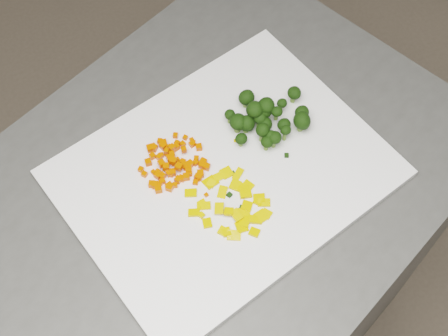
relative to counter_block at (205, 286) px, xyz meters
name	(u,v)px	position (x,y,z in m)	size (l,w,h in m)	color
counter_block	(205,286)	(0.00, 0.00, 0.00)	(0.89, 0.63, 0.90)	#454542
cutting_board	(224,173)	(0.05, 0.01, 0.46)	(0.48, 0.37, 0.01)	white
carrot_pile	(174,159)	(-0.02, 0.05, 0.48)	(0.11, 0.11, 0.03)	#E24102
pepper_pile	(226,206)	(0.03, -0.05, 0.47)	(0.12, 0.12, 0.02)	#DDA50B
broccoli_pile	(265,109)	(0.15, 0.07, 0.49)	(0.13, 0.13, 0.06)	black
carrot_cube_0	(166,167)	(-0.03, 0.05, 0.48)	(0.01, 0.01, 0.01)	#E24102
carrot_cube_1	(196,163)	(0.01, 0.04, 0.47)	(0.01, 0.01, 0.01)	#E24102
carrot_cube_2	(171,159)	(-0.02, 0.06, 0.48)	(0.01, 0.01, 0.01)	#E24102
carrot_cube_3	(160,141)	(-0.02, 0.10, 0.47)	(0.01, 0.01, 0.01)	#E24102
carrot_cube_4	(159,157)	(-0.03, 0.07, 0.47)	(0.01, 0.01, 0.01)	#E24102
carrot_cube_5	(170,150)	(-0.01, 0.08, 0.47)	(0.01, 0.01, 0.01)	#E24102
carrot_cube_6	(141,169)	(-0.07, 0.06, 0.47)	(0.01, 0.01, 0.01)	#E24102
carrot_cube_7	(192,140)	(0.03, 0.08, 0.47)	(0.01, 0.01, 0.01)	#E24102
carrot_cube_8	(174,185)	(-0.03, 0.02, 0.47)	(0.01, 0.01, 0.01)	#E24102
carrot_cube_9	(154,147)	(-0.03, 0.09, 0.47)	(0.01, 0.01, 0.01)	#E24102
carrot_cube_10	(163,181)	(-0.04, 0.03, 0.47)	(0.01, 0.01, 0.01)	#E24102
carrot_cube_11	(162,163)	(-0.04, 0.05, 0.48)	(0.01, 0.01, 0.01)	#E24102
carrot_cube_12	(183,162)	(0.00, 0.05, 0.47)	(0.01, 0.01, 0.01)	#E24102
carrot_cube_13	(175,185)	(-0.03, 0.01, 0.47)	(0.01, 0.01, 0.01)	#E24102
carrot_cube_14	(192,144)	(0.02, 0.07, 0.47)	(0.01, 0.01, 0.01)	#E24102
carrot_cube_15	(163,146)	(-0.02, 0.09, 0.47)	(0.01, 0.01, 0.01)	#E24102
carrot_cube_16	(148,162)	(-0.05, 0.07, 0.47)	(0.01, 0.01, 0.01)	#E24102
carrot_cube_17	(189,173)	(0.00, 0.02, 0.47)	(0.01, 0.01, 0.01)	#E24102
carrot_cube_18	(203,162)	(0.03, 0.03, 0.47)	(0.01, 0.01, 0.01)	#E24102
carrot_cube_19	(177,143)	(0.00, 0.08, 0.47)	(0.01, 0.01, 0.01)	#E24102
carrot_cube_20	(153,156)	(-0.04, 0.08, 0.47)	(0.01, 0.01, 0.01)	#E24102
carrot_cube_21	(153,172)	(-0.05, 0.05, 0.47)	(0.01, 0.01, 0.01)	#E24102
carrot_cube_22	(175,135)	(0.01, 0.10, 0.47)	(0.01, 0.01, 0.01)	#E24102
carrot_cube_23	(197,177)	(0.01, 0.01, 0.47)	(0.01, 0.01, 0.01)	#E24102
carrot_cube_24	(179,167)	(-0.01, 0.04, 0.48)	(0.01, 0.01, 0.01)	#E24102
carrot_cube_25	(167,151)	(-0.02, 0.07, 0.48)	(0.01, 0.01, 0.01)	#E24102
carrot_cube_26	(170,186)	(-0.04, 0.02, 0.47)	(0.01, 0.01, 0.01)	#E24102
carrot_cube_27	(199,176)	(0.01, 0.01, 0.47)	(0.01, 0.01, 0.01)	#E24102
carrot_cube_28	(144,174)	(-0.07, 0.05, 0.47)	(0.01, 0.01, 0.01)	#E24102
carrot_cube_29	(158,189)	(-0.06, 0.02, 0.47)	(0.01, 0.01, 0.01)	#E24102
carrot_cube_30	(186,177)	(-0.01, 0.02, 0.47)	(0.01, 0.01, 0.01)	#E24102
carrot_cube_31	(160,184)	(-0.05, 0.03, 0.47)	(0.01, 0.01, 0.01)	#E24102
carrot_cube_32	(170,188)	(-0.04, 0.01, 0.47)	(0.01, 0.01, 0.01)	#E24102
carrot_cube_33	(163,145)	(-0.02, 0.09, 0.47)	(0.01, 0.01, 0.01)	#E24102
carrot_cube_34	(199,177)	(0.01, 0.01, 0.47)	(0.01, 0.01, 0.01)	#E24102
carrot_cube_35	(170,148)	(-0.01, 0.08, 0.47)	(0.01, 0.01, 0.01)	#E24102
carrot_cube_36	(189,170)	(0.00, 0.03, 0.47)	(0.01, 0.01, 0.01)	#E24102
carrot_cube_37	(172,148)	(-0.01, 0.07, 0.48)	(0.01, 0.01, 0.01)	#E24102
carrot_cube_38	(174,161)	(-0.02, 0.05, 0.48)	(0.01, 0.01, 0.01)	#E24102
carrot_cube_39	(150,148)	(-0.04, 0.09, 0.47)	(0.01, 0.01, 0.01)	#E24102
carrot_cube_40	(155,185)	(-0.06, 0.03, 0.47)	(0.01, 0.01, 0.01)	#E24102
carrot_cube_41	(184,149)	(0.01, 0.06, 0.48)	(0.01, 0.01, 0.01)	#E24102
carrot_cube_42	(193,143)	(0.03, 0.07, 0.47)	(0.01, 0.01, 0.01)	#E24102
carrot_cube_43	(177,160)	(-0.01, 0.05, 0.47)	(0.01, 0.01, 0.01)	#E24102
carrot_cube_44	(202,165)	(0.02, 0.03, 0.47)	(0.01, 0.01, 0.01)	#E24102
carrot_cube_45	(163,143)	(-0.02, 0.09, 0.47)	(0.01, 0.01, 0.01)	#E24102
carrot_cube_46	(183,144)	(0.01, 0.08, 0.47)	(0.01, 0.01, 0.01)	#E24102
carrot_cube_47	(170,158)	(-0.02, 0.06, 0.47)	(0.01, 0.01, 0.01)	#E24102
carrot_cube_48	(199,147)	(0.03, 0.06, 0.47)	(0.01, 0.01, 0.01)	#E24102
carrot_cube_49	(158,175)	(-0.05, 0.04, 0.47)	(0.01, 0.01, 0.01)	#E24102
carrot_cube_50	(207,167)	(0.03, 0.02, 0.47)	(0.01, 0.01, 0.01)	#E24102
carrot_cube_51	(186,166)	(0.00, 0.04, 0.47)	(0.01, 0.01, 0.01)	#E24102
carrot_cube_52	(154,148)	(-0.04, 0.09, 0.47)	(0.01, 0.01, 0.01)	#E24102
carrot_cube_53	(171,150)	(-0.01, 0.07, 0.47)	(0.01, 0.01, 0.01)	#E24102
carrot_cube_54	(173,161)	(-0.02, 0.05, 0.48)	(0.01, 0.01, 0.01)	#E24102
carrot_cube_55	(173,163)	(-0.02, 0.05, 0.47)	(0.01, 0.01, 0.01)	#E24102
carrot_cube_56	(158,172)	(-0.05, 0.05, 0.47)	(0.01, 0.01, 0.01)	#E24102
carrot_cube_57	(172,154)	(-0.01, 0.06, 0.47)	(0.01, 0.01, 0.01)	#E24102
carrot_cube_58	(196,159)	(0.02, 0.04, 0.47)	(0.01, 0.01, 0.01)	#E24102
carrot_cube_59	(204,163)	(0.03, 0.03, 0.47)	(0.01, 0.01, 0.01)	#E24102
carrot_cube_60	(162,155)	(-0.03, 0.07, 0.47)	(0.01, 0.01, 0.01)	#E24102
carrot_cube_61	(190,164)	(0.01, 0.04, 0.47)	(0.01, 0.01, 0.01)	#E24102
carrot_cube_62	(200,174)	(0.01, 0.02, 0.47)	(0.01, 0.01, 0.01)	#E24102
carrot_cube_63	(164,143)	(-0.02, 0.09, 0.47)	(0.01, 0.01, 0.01)	#E24102
carrot_cube_64	(178,180)	(-0.02, 0.02, 0.47)	(0.01, 0.01, 0.01)	#E24102
carrot_cube_65	(158,187)	(-0.05, 0.02, 0.47)	(0.01, 0.01, 0.01)	#E24102
carrot_cube_66	(169,173)	(-0.03, 0.04, 0.47)	(0.01, 0.01, 0.01)	#E24102
carrot_cube_67	(171,174)	(-0.03, 0.03, 0.47)	(0.01, 0.01, 0.01)	#E24102
carrot_cube_68	(176,147)	(0.00, 0.08, 0.47)	(0.01, 0.01, 0.01)	#E24102
carrot_cube_69	(185,138)	(0.02, 0.09, 0.47)	(0.01, 0.01, 0.01)	#E24102
carrot_cube_70	(168,154)	(-0.02, 0.07, 0.47)	(0.01, 0.01, 0.01)	#E24102
carrot_cube_71	(173,173)	(-0.02, 0.04, 0.47)	(0.01, 0.01, 0.01)	#E24102
carrot_cube_72	(162,176)	(-0.04, 0.04, 0.47)	(0.01, 0.01, 0.01)	#E24102
carrot_cube_73	(152,184)	(-0.06, 0.03, 0.47)	(0.01, 0.01, 0.01)	#E24102
carrot_cube_74	(182,178)	(-0.02, 0.02, 0.47)	(0.01, 0.01, 0.01)	#E24102
pepper_chunk_0	(236,215)	(0.03, -0.07, 0.47)	(0.02, 0.01, 0.01)	#DDA50B
pepper_chunk_1	(211,182)	(0.02, 0.00, 0.46)	(0.02, 0.02, 0.00)	#DDA50B
pepper_chunk_2	(241,227)	(0.03, -0.09, 0.46)	(0.02, 0.02, 0.00)	#DDA50B
pepper_chunk_3	(243,214)	(0.05, -0.07, 0.46)	(0.02, 0.02, 0.00)	#DDA50B
pepper_chunk_4	(240,187)	(0.06, -0.03, 0.47)	(0.01, 0.01, 0.00)	#DDA50B
pepper_chunk_5	(219,208)	(0.02, -0.05, 0.47)	(0.01, 0.02, 0.00)	#DDA50B
pepper_chunk_6	(219,177)	(0.04, 0.00, 0.46)	(0.01, 0.02, 0.00)	#DDA50B
pepper_chunk_7	(211,183)	(0.02, -0.01, 0.47)	(0.01, 0.01, 0.01)	#DDA50B
pepper_chunk_8	(229,212)	(0.03, -0.06, 0.47)	(0.01, 0.01, 0.00)	#DDA50B
pepper_chunk_9	(227,232)	(0.01, -0.09, 0.47)	(0.01, 0.01, 0.01)	#DDA50B
pepper_chunk_10	(245,192)	(0.06, -0.04, 0.47)	(0.02, 0.02, 0.01)	#DDA50B
pepper_chunk_11	(255,220)	(0.06, -0.09, 0.47)	(0.02, 0.01, 0.01)	#DDA50B
pepper_chunk_12	(266,214)	(0.08, -0.09, 0.46)	(0.01, 0.02, 0.00)	#DDA50B
pepper_chunk_13	(207,223)	(-0.01, -0.06, 0.46)	(0.01, 0.02, 0.00)	#DDA50B
pepper_chunk_14	(244,222)	(0.04, -0.09, 0.47)	(0.02, 0.02, 0.00)	#DDA50B
pepper_chunk_15	(259,201)	(0.08, -0.06, 0.46)	(0.01, 0.01, 0.00)	#DDA50B
pepper_chunk_16	(203,204)	(0.00, -0.03, 0.47)	(0.02, 0.01, 0.01)	#DDA50B
pepper_chunk_17	(262,216)	(0.07, -0.09, 0.47)	(0.02, 0.02, 0.00)	#DDA50B
pepper_chunk_18	(234,235)	(0.02, -0.10, 0.46)	(0.02, 0.02, 0.00)	#DDA50B
pepper_chunk_19	(264,203)	(0.08, -0.07, 0.46)	(0.02, 0.01, 0.00)	#DDA50B
pepper_chunk_20	(227,173)	(0.05, 0.00, 0.47)	(0.02, 0.02, 0.00)	#DDA50B
pepper_chunk_21	(254,232)	(0.05, -0.11, 0.47)	(0.01, 0.02, 0.01)	#DDA50B
pepper_chunk_22	(259,198)	(0.08, -0.06, 0.46)	(0.01, 0.02, 0.00)	#DDA50B
pepper_chunk_23	(248,185)	(0.07, -0.03, 0.46)	(0.02, 0.01, 0.00)	#DDA50B
pepper_chunk_24	(222,231)	(0.00, -0.09, 0.47)	(0.01, 0.01, 0.01)	#DDA50B
pepper_chunk_25	(238,174)	(0.07, -0.01, 0.47)	(0.02, 0.01, 0.01)	#DDA50B
pepper_chunk_26	(204,206)	(0.00, -0.04, 0.46)	(0.02, 0.01, 0.00)	#DDA50B
pepper_chunk_27	(191,193)	(-0.01, -0.01, 0.47)	(0.02, 0.01, 0.00)	#DDA50B
pepper_chunk_28	(247,206)	(0.06, -0.06, 0.47)	(0.02, 0.02, 0.00)	#DDA50B
pepper_chunk_29	(235,185)	(0.06, -0.02, 0.47)	(0.02, 0.02, 0.01)	#DDA50B
pepper_chunk_30	(194,213)	(-0.02, -0.04, 0.47)	(0.02, 0.01, 0.00)	#DDA50B
pepper_chunk_31	(222,192)	(0.03, -0.03, 0.46)	(0.02, 0.01, 0.00)	#DDA50B
broccoli_floret_0	(263,112)	(0.15, 0.07, 0.48)	(0.04, 0.04, 0.04)	black
broccoli_floret_1	(301,123)	(0.20, 0.03, 0.48)	(0.04, 0.04, 0.04)	black
broccoli_floret_2	(246,100)	(0.14, 0.11, 0.48)	(0.04, 0.04, 0.03)	black
broccoli_floret_3	(281,106)	(0.18, 0.07, 0.48)	(0.02, 0.02, 0.03)	black
broccoli_floret_4	(262,134)	(0.13, 0.04, 0.48)	(0.03, 0.03, 0.04)	black
broccoli_floret_5	(283,127)	(0.17, 0.04, 0.48)	(0.03, 0.03, 0.03)	black
broccoli_floret_6	(246,125)	(0.11, 0.06, 0.48)	(0.04, 0.04, 0.03)	black
broccoli_floret_7	(241,141)	(0.09, 0.04, 0.48)	(0.03, 0.03, 0.03)	black
broccoli_floret_8	(261,116)	(0.14, 0.07, 0.48)	(0.02, 0.02, 0.03)	black
broccoli_floret_9	(265,107)	(0.15, 0.07, 0.50)	(0.04, 0.04, 0.03)	black
broccoli_floret_10	(244,123)	(0.11, 0.07, 0.48)	(0.03, 0.03, 0.02)	black
broccoli_floret_11	(237,124)	(0.10, 0.07, 0.48)	(0.04, 0.04, 0.04)	black
broccoli_floret_12	(265,117)	(0.15, 0.06, 0.48)	(0.02, 0.02, 0.03)	black
broccoli_floret_13	(274,140)	(0.14, 0.02, 0.48)	(0.03, 0.03, 0.03)	black
broccoli_floret_14	(264,126)	(0.14, 0.05, 0.48)	(0.03, 0.03, 0.03)	black
broccoli_floret_15	(285,134)	(0.16, 0.02, 0.48)	(0.02, 0.02, 0.03)	black
broccoli_floret_16	(301,115)	(0.20, 0.04, 0.48)	(0.03, 0.03, 0.03)	black
broccoli_floret_17	(266,107)	(0.15, 0.07, 0.49)	(0.03, 0.03, 0.03)	black
broccoli_floret_18	(229,117)	(0.10, 0.09, 0.48)	(0.02, 0.02, 0.03)	black
broccoli_floret_19	(293,95)	(0.21, 0.08, 0.48)	(0.03, 0.03, 0.03)	black
broccoli_floret_20	(254,112)	(0.13, 0.07, 0.50)	(0.04, 0.04, 0.03)	black
broccoli_floret_21	(270,139)	(0.14, 0.02, 0.48)	(0.03, 0.03, 0.03)	black
broccoli_floret_22	(266,144)	(0.13, 0.02, 0.48)	(0.03, 0.03, 0.03)	black
broccoli_floret_23	(259,121)	(0.14, 0.06, 0.48)	(0.03, 0.03, 0.04)	black
broccoli_floret_24	(253,113)	(0.13, 0.08, 0.48)	(0.04, 0.04, 0.03)	black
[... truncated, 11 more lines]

